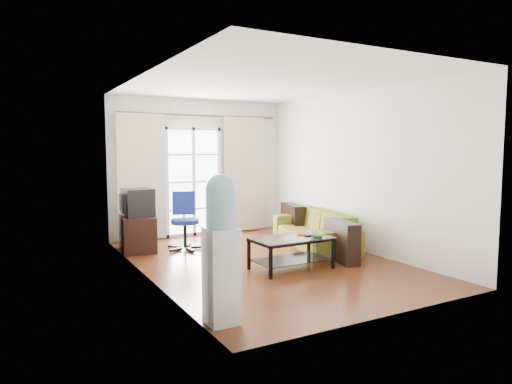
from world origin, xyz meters
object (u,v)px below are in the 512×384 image
crt_tv (136,202)px  water_cooler (221,246)px  task_chair (185,232)px  sofa (314,229)px  coffee_table (291,249)px  tv_stand (137,233)px

crt_tv → water_cooler: bearing=-93.0°
task_chair → sofa: bearing=-7.8°
crt_tv → water_cooler: 3.66m
water_cooler → coffee_table: bearing=39.0°
coffee_table → tv_stand: size_ratio=1.42×
water_cooler → tv_stand: bearing=88.8°
sofa → water_cooler: 3.87m
sofa → coffee_table: bearing=-34.3°
coffee_table → water_cooler: 2.27m
sofa → crt_tv: bearing=-99.4°
sofa → task_chair: (-2.09, 0.88, -0.02)m
tv_stand → water_cooler: (-0.10, -3.65, 0.48)m
crt_tv → task_chair: crt_tv is taller
tv_stand → task_chair: (0.74, -0.29, -0.00)m
sofa → crt_tv: crt_tv is taller
tv_stand → sofa: bearing=-15.2°
crt_tv → task_chair: size_ratio=0.53×
coffee_table → crt_tv: size_ratio=2.18×
tv_stand → crt_tv: size_ratio=1.54×
sofa → coffee_table: sofa is taller
crt_tv → task_chair: 0.96m
crt_tv → water_cooler: (-0.10, -3.66, -0.05)m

